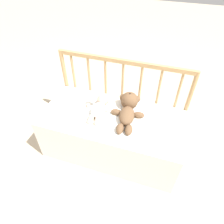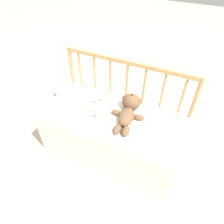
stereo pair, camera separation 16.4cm
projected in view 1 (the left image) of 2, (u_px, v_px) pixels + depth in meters
The scene contains 6 objects.
ground_plane at pixel (112, 149), 2.05m from camera, with size 12.00×12.00×0.00m, color #C6B293.
crib_mattress at pixel (112, 134), 1.90m from camera, with size 1.26×0.59×0.45m.
crib_rail at pixel (122, 84), 1.87m from camera, with size 1.26×0.04×0.84m.
blanket at pixel (116, 118), 1.74m from camera, with size 0.75×0.54×0.01m.
teddy_bear at pixel (128, 108), 1.74m from camera, with size 0.30×0.45×0.16m.
baby at pixel (100, 107), 1.78m from camera, with size 0.28×0.35×0.11m.
Camera 1 is at (0.40, -1.19, 1.66)m, focal length 32.00 mm.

